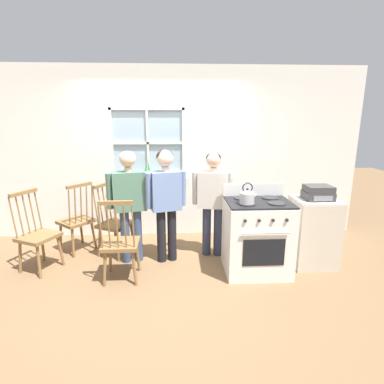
# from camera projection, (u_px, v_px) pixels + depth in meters

# --- Properties ---
(ground_plane) EXTENTS (16.00, 16.00, 0.00)m
(ground_plane) POSITION_uv_depth(u_px,v_px,m) (159.00, 274.00, 3.76)
(ground_plane) COLOR brown
(wall_back) EXTENTS (6.40, 0.16, 2.70)m
(wall_back) POSITION_uv_depth(u_px,v_px,m) (163.00, 155.00, 4.80)
(wall_back) COLOR silver
(wall_back) RESTS_ON ground_plane
(chair_by_window) EXTENTS (0.42, 0.41, 1.03)m
(chair_by_window) POSITION_uv_depth(u_px,v_px,m) (120.00, 244.00, 3.54)
(chair_by_window) COLOR olive
(chair_by_window) RESTS_ON ground_plane
(chair_near_wall) EXTENTS (0.54, 0.55, 1.03)m
(chair_near_wall) POSITION_uv_depth(u_px,v_px,m) (37.00, 236.00, 3.79)
(chair_near_wall) COLOR olive
(chair_near_wall) RESTS_ON ground_plane
(chair_center_cluster) EXTENTS (0.55, 0.56, 1.03)m
(chair_center_cluster) POSITION_uv_depth(u_px,v_px,m) (114.00, 224.00, 4.23)
(chair_center_cluster) COLOR olive
(chair_center_cluster) RESTS_ON ground_plane
(chair_near_stove) EXTENTS (0.58, 0.58, 1.03)m
(chair_near_stove) POSITION_uv_depth(u_px,v_px,m) (77.00, 221.00, 4.34)
(chair_near_stove) COLOR olive
(chair_near_stove) RESTS_ON ground_plane
(person_elderly_left) EXTENTS (0.58, 0.30, 1.50)m
(person_elderly_left) POSITION_uv_depth(u_px,v_px,m) (130.00, 196.00, 3.90)
(person_elderly_left) COLOR #384766
(person_elderly_left) RESTS_ON ground_plane
(person_teen_center) EXTENTS (0.54, 0.30, 1.52)m
(person_teen_center) POSITION_uv_depth(u_px,v_px,m) (166.00, 195.00, 3.92)
(person_teen_center) COLOR black
(person_teen_center) RESTS_ON ground_plane
(person_adult_right) EXTENTS (0.57, 0.27, 1.46)m
(person_adult_right) POSITION_uv_depth(u_px,v_px,m) (213.00, 195.00, 4.10)
(person_adult_right) COLOR #2D3347
(person_adult_right) RESTS_ON ground_plane
(stove) EXTENTS (0.79, 0.68, 1.08)m
(stove) POSITION_uv_depth(u_px,v_px,m) (257.00, 236.00, 3.74)
(stove) COLOR white
(stove) RESTS_ON ground_plane
(kettle) EXTENTS (0.21, 0.17, 0.25)m
(kettle) POSITION_uv_depth(u_px,v_px,m) (247.00, 196.00, 3.48)
(kettle) COLOR #B7B7BC
(kettle) RESTS_ON stove
(potted_plant) EXTENTS (0.17, 0.17, 0.30)m
(potted_plant) POSITION_uv_depth(u_px,v_px,m) (147.00, 173.00, 4.77)
(potted_plant) COLOR beige
(potted_plant) RESTS_ON wall_back
(side_counter) EXTENTS (0.55, 0.50, 0.90)m
(side_counter) POSITION_uv_depth(u_px,v_px,m) (313.00, 232.00, 3.93)
(side_counter) COLOR beige
(side_counter) RESTS_ON ground_plane
(stereo) EXTENTS (0.34, 0.29, 0.18)m
(stereo) POSITION_uv_depth(u_px,v_px,m) (318.00, 193.00, 3.78)
(stereo) COLOR #38383A
(stereo) RESTS_ON side_counter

